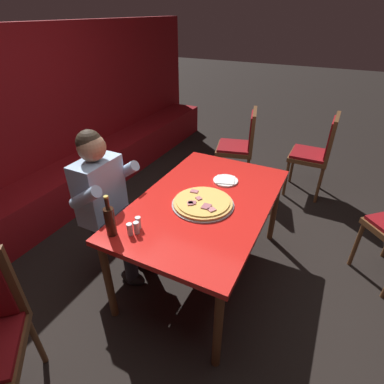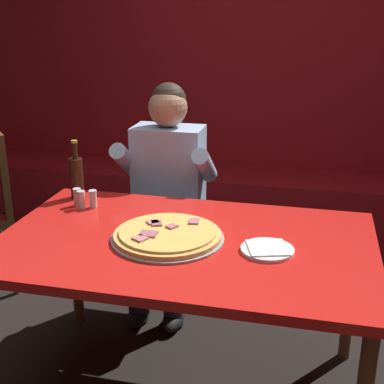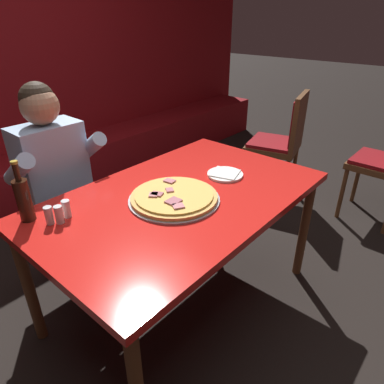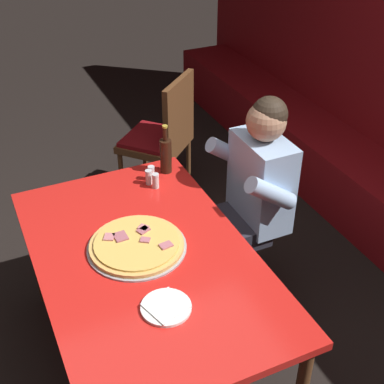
% 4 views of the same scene
% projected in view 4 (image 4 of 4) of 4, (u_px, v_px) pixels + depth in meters
% --- Properties ---
extents(ground_plane, '(24.00, 24.00, 0.00)m').
position_uv_depth(ground_plane, '(152.00, 362.00, 2.87)').
color(ground_plane, black).
extents(main_dining_table, '(1.54, 0.96, 0.75)m').
position_uv_depth(main_dining_table, '(146.00, 267.00, 2.49)').
color(main_dining_table, brown).
rests_on(main_dining_table, ground_plane).
extents(pizza, '(0.47, 0.47, 0.05)m').
position_uv_depth(pizza, '(137.00, 245.00, 2.49)').
color(pizza, '#9E9EA3').
rests_on(pizza, main_dining_table).
extents(plate_white_paper, '(0.21, 0.21, 0.02)m').
position_uv_depth(plate_white_paper, '(166.00, 307.00, 2.18)').
color(plate_white_paper, white).
rests_on(plate_white_paper, main_dining_table).
extents(beer_bottle, '(0.07, 0.07, 0.29)m').
position_uv_depth(beer_bottle, '(166.00, 155.00, 3.00)').
color(beer_bottle, black).
rests_on(beer_bottle, main_dining_table).
extents(shaker_red_pepper_flakes, '(0.04, 0.04, 0.09)m').
position_uv_depth(shaker_red_pepper_flakes, '(149.00, 178.00, 2.93)').
color(shaker_red_pepper_flakes, silver).
rests_on(shaker_red_pepper_flakes, main_dining_table).
extents(shaker_parmesan, '(0.04, 0.04, 0.09)m').
position_uv_depth(shaker_parmesan, '(156.00, 181.00, 2.90)').
color(shaker_parmesan, silver).
rests_on(shaker_parmesan, main_dining_table).
extents(shaker_black_pepper, '(0.04, 0.04, 0.09)m').
position_uv_depth(shaker_black_pepper, '(151.00, 174.00, 2.96)').
color(shaker_black_pepper, silver).
rests_on(shaker_black_pepper, main_dining_table).
extents(diner_seated_blue_shirt, '(0.53, 0.53, 1.27)m').
position_uv_depth(diner_seated_blue_shirt, '(247.00, 196.00, 2.93)').
color(diner_seated_blue_shirt, black).
rests_on(diner_seated_blue_shirt, ground_plane).
extents(dining_chair_by_booth, '(0.62, 0.62, 0.99)m').
position_uv_depth(dining_chair_by_booth, '(164.00, 132.00, 3.85)').
color(dining_chair_by_booth, brown).
rests_on(dining_chair_by_booth, ground_plane).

